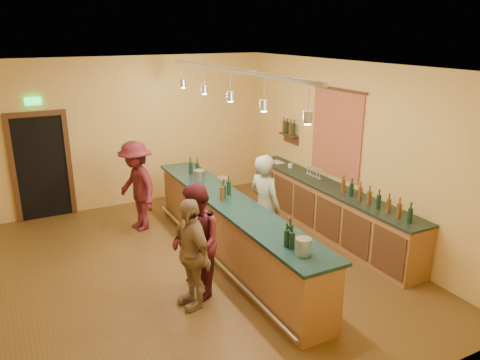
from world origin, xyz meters
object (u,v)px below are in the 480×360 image
customer_c (137,186)px  tasting_bar (231,227)px  back_counter (328,208)px  bar_stool (223,184)px  bartender (265,207)px  customer_a (196,242)px  customer_b (191,253)px

customer_c → tasting_bar: bearing=14.9°
back_counter → bar_stool: bearing=121.6°
bartender → customer_a: bartender is taller
tasting_bar → customer_c: 2.25m
customer_a → customer_c: (-0.08, 2.75, 0.03)m
tasting_bar → customer_b: size_ratio=3.21×
bartender → bar_stool: bearing=-22.9°
tasting_bar → customer_b: (-1.09, -0.95, 0.19)m
back_counter → customer_a: size_ratio=2.68×
back_counter → bar_stool: 2.37m
tasting_bar → bar_stool: 2.38m
bartender → customer_c: bartender is taller
customer_b → customer_c: (0.08, 2.94, 0.08)m
back_counter → customer_c: 3.66m
customer_b → tasting_bar: bearing=123.8°
bartender → customer_b: bearing=101.4°
customer_c → bar_stool: bearing=84.2°
bartender → customer_b: 1.83m
tasting_bar → customer_b: bearing=-139.0°
customer_c → bar_stool: (1.91, 0.21, -0.31)m
bartender → customer_c: (-1.56, 2.14, -0.03)m
bartender → customer_c: 2.65m
customer_b → customer_c: 2.94m
tasting_bar → bartender: size_ratio=2.83×
back_counter → customer_c: size_ratio=2.60×
back_counter → tasting_bar: bearing=-175.2°
bartender → bar_stool: 2.40m
tasting_bar → bar_stool: tasting_bar is taller
bartender → bar_stool: (0.35, 2.35, -0.34)m
bar_stool → bartender: bearing=-98.4°
customer_b → bar_stool: 3.73m
customer_c → bar_stool: 1.95m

